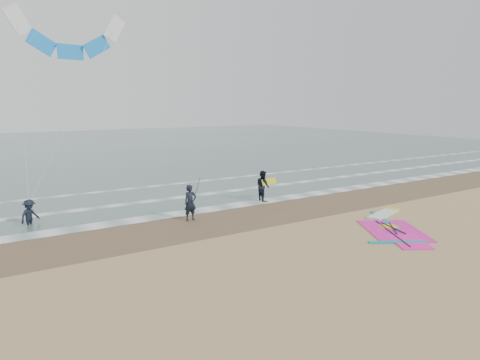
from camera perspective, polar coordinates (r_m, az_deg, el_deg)
ground at (r=19.30m, az=13.13°, el=-8.11°), size 120.00×120.00×0.00m
sea_water at (r=62.43m, az=-20.12°, el=4.05°), size 120.00×80.00×0.02m
wet_sand_band at (r=23.69m, az=2.72°, el=-4.43°), size 120.00×5.00×0.01m
foam_waterline at (r=27.33m, az=-2.65°, el=-2.40°), size 120.00×9.15×0.02m
windsurf_rig at (r=22.44m, az=19.61°, el=-5.75°), size 6.04×5.72×0.15m
person_standing at (r=22.15m, az=-6.64°, el=-3.03°), size 0.70×0.48×1.87m
person_walking at (r=26.42m, az=3.06°, el=-0.79°), size 0.79×0.98×1.91m
person_wading at (r=23.63m, az=-26.30°, el=-3.47°), size 1.22×1.13×1.65m
held_pole at (r=22.19m, az=-5.96°, el=-1.84°), size 0.17×0.86×1.82m
carried_kiteboard at (r=26.53m, az=3.90°, el=-0.19°), size 1.30×0.51×0.39m
surf_kite at (r=27.95m, az=-21.79°, el=17.10°), size 6.79×4.41×10.26m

